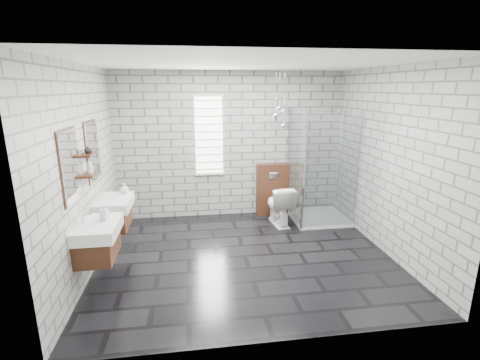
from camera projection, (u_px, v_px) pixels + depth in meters
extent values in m
cube|color=black|center=(245.00, 257.00, 5.11)|extent=(4.20, 3.60, 0.02)
cube|color=white|center=(246.00, 62.00, 4.41)|extent=(4.20, 3.60, 0.02)
cube|color=#A3A39E|center=(230.00, 146.00, 6.49)|extent=(4.20, 0.02, 2.70)
cube|color=#A3A39E|center=(278.00, 212.00, 3.03)|extent=(4.20, 0.02, 2.70)
cube|color=#A3A39E|center=(84.00, 172.00, 4.47)|extent=(0.02, 3.60, 2.70)
cube|color=#A3A39E|center=(389.00, 162.00, 5.05)|extent=(0.02, 3.60, 2.70)
cube|color=#492716|center=(98.00, 246.00, 4.18)|extent=(0.42, 0.62, 0.30)
cube|color=silver|center=(115.00, 243.00, 4.20)|extent=(0.02, 0.35, 0.01)
cube|color=white|center=(98.00, 229.00, 4.12)|extent=(0.47, 0.70, 0.15)
cylinder|color=silver|center=(83.00, 219.00, 4.07)|extent=(0.04, 0.04, 0.12)
cylinder|color=silver|center=(87.00, 215.00, 4.06)|extent=(0.10, 0.02, 0.02)
cube|color=white|center=(70.00, 166.00, 3.89)|extent=(0.03, 0.55, 0.80)
cube|color=#492716|center=(69.00, 166.00, 3.89)|extent=(0.01, 0.59, 0.84)
cube|color=#492716|center=(114.00, 218.00, 5.09)|extent=(0.42, 0.62, 0.30)
cube|color=silver|center=(128.00, 215.00, 5.11)|extent=(0.02, 0.35, 0.01)
cube|color=white|center=(114.00, 203.00, 5.04)|extent=(0.47, 0.70, 0.15)
cylinder|color=silver|center=(102.00, 195.00, 4.98)|extent=(0.04, 0.04, 0.12)
cylinder|color=silver|center=(106.00, 191.00, 4.98)|extent=(0.10, 0.02, 0.02)
cube|color=white|center=(93.00, 151.00, 4.81)|extent=(0.03, 0.55, 0.80)
cube|color=#492716|center=(92.00, 151.00, 4.81)|extent=(0.01, 0.59, 0.84)
cube|color=#492716|center=(90.00, 175.00, 4.44)|extent=(0.14, 0.30, 0.03)
cube|color=#492716|center=(87.00, 155.00, 4.38)|extent=(0.14, 0.30, 0.03)
cube|color=white|center=(209.00, 136.00, 6.36)|extent=(0.50, 0.02, 1.40)
cube|color=white|center=(208.00, 95.00, 6.16)|extent=(0.56, 0.04, 0.04)
cube|color=white|center=(210.00, 174.00, 6.53)|extent=(0.56, 0.04, 0.04)
cube|color=white|center=(210.00, 169.00, 6.50)|extent=(0.48, 0.01, 0.02)
cube|color=white|center=(209.00, 162.00, 6.47)|extent=(0.48, 0.01, 0.02)
cube|color=white|center=(209.00, 155.00, 6.43)|extent=(0.48, 0.01, 0.02)
cube|color=white|center=(209.00, 147.00, 6.40)|extent=(0.48, 0.01, 0.02)
cube|color=white|center=(209.00, 139.00, 6.36)|extent=(0.48, 0.01, 0.02)
cube|color=white|center=(209.00, 132.00, 6.32)|extent=(0.48, 0.01, 0.02)
cube|color=white|center=(209.00, 124.00, 6.29)|extent=(0.48, 0.01, 0.02)
cube|color=white|center=(208.00, 116.00, 6.25)|extent=(0.48, 0.01, 0.02)
cube|color=white|center=(208.00, 108.00, 6.22)|extent=(0.48, 0.01, 0.03)
cube|color=white|center=(208.00, 100.00, 6.18)|extent=(0.48, 0.01, 0.03)
cube|color=#492716|center=(272.00, 189.00, 6.72)|extent=(0.60, 0.20, 1.00)
cube|color=silver|center=(274.00, 175.00, 6.54)|extent=(0.18, 0.01, 0.12)
cube|color=white|center=(318.00, 217.00, 6.56)|extent=(1.00, 1.00, 0.06)
cube|color=silver|center=(332.00, 172.00, 5.84)|extent=(1.00, 0.01, 2.00)
cube|color=silver|center=(295.00, 166.00, 6.24)|extent=(0.01, 1.00, 2.00)
cube|color=silver|center=(304.00, 173.00, 5.77)|extent=(0.03, 0.03, 2.00)
cube|color=silver|center=(359.00, 171.00, 5.90)|extent=(0.03, 0.03, 2.00)
cylinder|color=silver|center=(340.00, 159.00, 6.54)|extent=(0.02, 0.02, 1.80)
cylinder|color=silver|center=(339.00, 109.00, 6.29)|extent=(0.14, 0.14, 0.02)
sphere|color=silver|center=(275.00, 115.00, 5.92)|extent=(0.09, 0.09, 0.09)
cylinder|color=silver|center=(276.00, 91.00, 5.81)|extent=(0.01, 0.01, 0.71)
sphere|color=silver|center=(284.00, 125.00, 6.08)|extent=(0.09, 0.09, 0.09)
cylinder|color=silver|center=(284.00, 96.00, 5.95)|extent=(0.01, 0.01, 0.90)
sphere|color=silver|center=(279.00, 108.00, 6.03)|extent=(0.09, 0.09, 0.09)
cylinder|color=silver|center=(280.00, 88.00, 5.94)|extent=(0.01, 0.01, 0.60)
sphere|color=silver|center=(275.00, 118.00, 6.06)|extent=(0.09, 0.09, 0.09)
cylinder|color=silver|center=(276.00, 92.00, 5.95)|extent=(0.01, 0.01, 0.76)
sphere|color=silver|center=(283.00, 111.00, 6.06)|extent=(0.09, 0.09, 0.09)
cylinder|color=silver|center=(284.00, 89.00, 5.97)|extent=(0.01, 0.01, 0.65)
imported|color=white|center=(279.00, 205.00, 6.24)|extent=(0.47, 0.74, 0.72)
imported|color=#B2B2B2|center=(105.00, 212.00, 4.19)|extent=(0.12, 0.12, 0.20)
imported|color=#B2B2B2|center=(124.00, 188.00, 5.25)|extent=(0.15, 0.15, 0.15)
imported|color=#B2B2B2|center=(89.00, 166.00, 4.40)|extent=(0.10, 0.10, 0.20)
imported|color=#B2B2B2|center=(88.00, 150.00, 4.37)|extent=(0.11, 0.11, 0.10)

